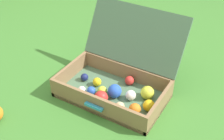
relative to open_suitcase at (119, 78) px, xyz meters
The scene contains 2 objects.
ground_plane 0.12m from the open_suitcase, ahead, with size 16.00×16.00×0.00m, color #3D7A2D.
open_suitcase is the anchor object (origin of this frame).
Camera 1 is at (0.62, -1.23, 1.17)m, focal length 48.26 mm.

